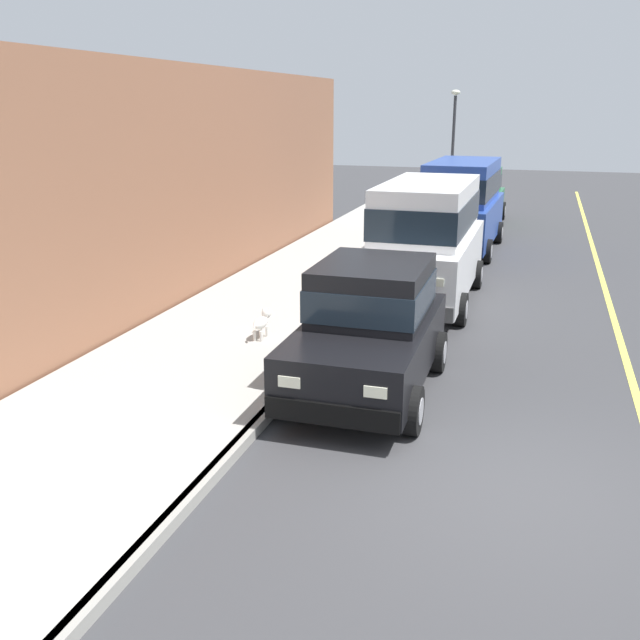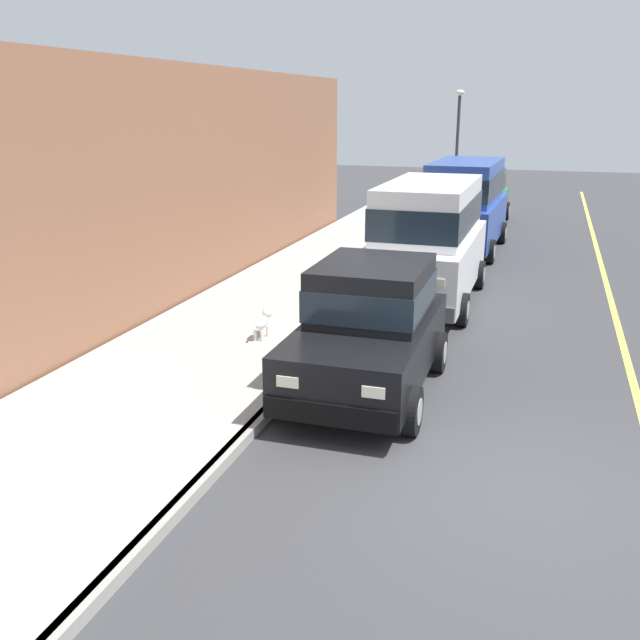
# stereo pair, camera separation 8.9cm
# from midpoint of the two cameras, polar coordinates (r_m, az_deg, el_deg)

# --- Properties ---
(ground_plane) EXTENTS (80.00, 80.00, 0.00)m
(ground_plane) POSITION_cam_midpoint_polar(r_m,az_deg,el_deg) (8.22, 14.99, -12.84)
(ground_plane) COLOR #38383A
(curb) EXTENTS (0.16, 64.00, 0.14)m
(curb) POSITION_cam_midpoint_polar(r_m,az_deg,el_deg) (8.81, -6.48, -9.63)
(curb) COLOR gray
(curb) RESTS_ON ground
(sidewalk) EXTENTS (3.60, 64.00, 0.14)m
(sidewalk) POSITION_cam_midpoint_polar(r_m,az_deg,el_deg) (9.63, -16.43, -7.84)
(sidewalk) COLOR #A8A59E
(sidewalk) RESTS_ON ground
(car_black_hatchback) EXTENTS (1.98, 3.81, 1.88)m
(car_black_hatchback) POSITION_cam_midpoint_polar(r_m,az_deg,el_deg) (10.06, 3.80, -0.52)
(car_black_hatchback) COLOR black
(car_black_hatchback) RESTS_ON ground
(car_white_van) EXTENTS (2.16, 4.91, 2.52)m
(car_white_van) POSITION_cam_midpoint_polar(r_m,az_deg,el_deg) (14.79, 8.48, 6.73)
(car_white_van) COLOR white
(car_white_van) RESTS_ON ground
(car_blue_van) EXTENTS (2.24, 4.96, 2.52)m
(car_blue_van) POSITION_cam_midpoint_polar(r_m,az_deg,el_deg) (20.40, 11.33, 9.44)
(car_blue_van) COLOR #28479E
(car_blue_van) RESTS_ON ground
(car_green_hatchback) EXTENTS (2.00, 3.83, 1.88)m
(car_green_hatchback) POSITION_cam_midpoint_polar(r_m,az_deg,el_deg) (25.47, 12.46, 9.91)
(car_green_hatchback) COLOR #23663D
(car_green_hatchback) RESTS_ON ground
(dog_white) EXTENTS (0.21, 0.75, 0.49)m
(dog_white) POSITION_cam_midpoint_polar(r_m,az_deg,el_deg) (12.15, -4.95, -0.12)
(dog_white) COLOR white
(dog_white) RESTS_ON sidewalk
(street_lamp) EXTENTS (0.36, 0.36, 4.42)m
(street_lamp) POSITION_cam_midpoint_polar(r_m,az_deg,el_deg) (29.40, 10.73, 14.71)
(street_lamp) COLOR #2D2D33
(street_lamp) RESTS_ON sidewalk
(building_facade) EXTENTS (0.50, 20.00, 4.81)m
(building_facade) POSITION_cam_midpoint_polar(r_m,az_deg,el_deg) (15.27, -10.89, 10.78)
(building_facade) COLOR #8C5B42
(building_facade) RESTS_ON ground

